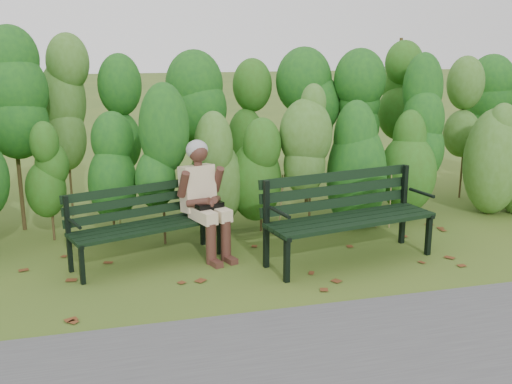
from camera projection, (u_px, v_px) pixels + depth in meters
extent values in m
plane|color=#3F5C21|center=(265.00, 270.00, 6.17)|extent=(80.00, 80.00, 0.00)
cylinder|color=#47381E|center=(52.00, 214.00, 6.76)|extent=(0.03, 0.03, 0.80)
ellipsoid|color=#305B19|center=(47.00, 158.00, 6.60)|extent=(0.64, 0.64, 1.44)
cylinder|color=#47381E|center=(107.00, 210.00, 6.91)|extent=(0.03, 0.03, 0.80)
ellipsoid|color=#305B19|center=(104.00, 156.00, 6.75)|extent=(0.64, 0.64, 1.44)
cylinder|color=#47381E|center=(160.00, 207.00, 7.06)|extent=(0.03, 0.03, 0.80)
ellipsoid|color=#305B19|center=(158.00, 153.00, 6.91)|extent=(0.64, 0.64, 1.44)
cylinder|color=#47381E|center=(211.00, 203.00, 7.21)|extent=(0.03, 0.03, 0.80)
ellipsoid|color=#305B19|center=(210.00, 151.00, 7.06)|extent=(0.64, 0.64, 1.44)
cylinder|color=#47381E|center=(260.00, 200.00, 7.37)|extent=(0.03, 0.03, 0.80)
ellipsoid|color=#305B19|center=(260.00, 148.00, 7.21)|extent=(0.64, 0.64, 1.44)
cylinder|color=#47381E|center=(307.00, 196.00, 7.52)|extent=(0.03, 0.03, 0.80)
ellipsoid|color=#305B19|center=(308.00, 146.00, 7.36)|extent=(0.64, 0.64, 1.44)
cylinder|color=#47381E|center=(352.00, 193.00, 7.67)|extent=(0.03, 0.03, 0.80)
ellipsoid|color=#305B19|center=(354.00, 144.00, 7.51)|extent=(0.64, 0.64, 1.44)
cylinder|color=#47381E|center=(396.00, 190.00, 7.82)|extent=(0.03, 0.03, 0.80)
ellipsoid|color=#305B19|center=(398.00, 142.00, 7.66)|extent=(0.64, 0.64, 1.44)
cylinder|color=#47381E|center=(437.00, 188.00, 7.97)|extent=(0.03, 0.03, 0.80)
ellipsoid|color=#305B19|center=(441.00, 140.00, 7.82)|extent=(0.64, 0.64, 1.44)
cylinder|color=#47381E|center=(477.00, 185.00, 8.13)|extent=(0.03, 0.03, 0.80)
ellipsoid|color=#305B19|center=(482.00, 138.00, 7.97)|extent=(0.64, 0.64, 1.44)
cylinder|color=#47381E|center=(10.00, 184.00, 7.52)|extent=(0.04, 0.04, 1.10)
ellipsoid|color=#1A4E1D|center=(3.00, 114.00, 7.31)|extent=(0.70, 0.70, 1.98)
cylinder|color=#47381E|center=(74.00, 181.00, 7.71)|extent=(0.04, 0.04, 1.10)
ellipsoid|color=#1A4E1D|center=(68.00, 112.00, 7.50)|extent=(0.70, 0.70, 1.98)
cylinder|color=#47381E|center=(134.00, 177.00, 7.90)|extent=(0.04, 0.04, 1.10)
ellipsoid|color=#1A4E1D|center=(131.00, 111.00, 7.69)|extent=(0.70, 0.70, 1.98)
cylinder|color=#47381E|center=(192.00, 174.00, 8.10)|extent=(0.04, 0.04, 1.10)
ellipsoid|color=#1A4E1D|center=(190.00, 109.00, 7.88)|extent=(0.70, 0.70, 1.98)
cylinder|color=#47381E|center=(247.00, 171.00, 8.29)|extent=(0.04, 0.04, 1.10)
ellipsoid|color=#1A4E1D|center=(247.00, 107.00, 8.07)|extent=(0.70, 0.70, 1.98)
cylinder|color=#47381E|center=(299.00, 168.00, 8.48)|extent=(0.04, 0.04, 1.10)
ellipsoid|color=#1A4E1D|center=(300.00, 106.00, 8.26)|extent=(0.70, 0.70, 1.98)
cylinder|color=#47381E|center=(350.00, 165.00, 8.67)|extent=(0.04, 0.04, 1.10)
ellipsoid|color=#1A4E1D|center=(352.00, 104.00, 8.45)|extent=(0.70, 0.70, 1.98)
cylinder|color=#47381E|center=(398.00, 163.00, 8.86)|extent=(0.04, 0.04, 1.10)
ellipsoid|color=#1A4E1D|center=(401.00, 103.00, 8.64)|extent=(0.70, 0.70, 1.98)
cylinder|color=#47381E|center=(444.00, 160.00, 9.05)|extent=(0.04, 0.04, 1.10)
ellipsoid|color=#1A4E1D|center=(448.00, 102.00, 8.83)|extent=(0.70, 0.70, 1.98)
cylinder|color=#47381E|center=(488.00, 158.00, 9.24)|extent=(0.04, 0.04, 1.10)
ellipsoid|color=#1A4E1D|center=(493.00, 100.00, 9.02)|extent=(0.70, 0.70, 1.98)
cube|color=brown|center=(154.00, 273.00, 6.09)|extent=(0.09, 0.10, 0.01)
cube|color=brown|center=(239.00, 269.00, 6.21)|extent=(0.10, 0.09, 0.01)
cube|color=brown|center=(158.00, 258.00, 6.51)|extent=(0.08, 0.09, 0.01)
cube|color=brown|center=(252.00, 262.00, 6.40)|extent=(0.11, 0.11, 0.01)
cube|color=brown|center=(189.00, 251.00, 6.72)|extent=(0.10, 0.08, 0.01)
cube|color=brown|center=(397.00, 232.00, 7.39)|extent=(0.10, 0.08, 0.01)
cube|color=brown|center=(125.00, 253.00, 6.66)|extent=(0.11, 0.11, 0.01)
cube|color=brown|center=(423.00, 250.00, 6.75)|extent=(0.09, 0.10, 0.01)
cube|color=brown|center=(174.00, 295.00, 5.57)|extent=(0.11, 0.10, 0.01)
cube|color=brown|center=(465.00, 250.00, 6.76)|extent=(0.11, 0.11, 0.01)
cube|color=brown|center=(225.00, 270.00, 6.17)|extent=(0.10, 0.11, 0.01)
cube|color=brown|center=(447.00, 288.00, 5.73)|extent=(0.07, 0.09, 0.01)
cube|color=brown|center=(92.00, 274.00, 6.06)|extent=(0.10, 0.11, 0.01)
cube|color=brown|center=(99.00, 309.00, 5.28)|extent=(0.08, 0.10, 0.01)
cube|color=brown|center=(509.00, 281.00, 5.90)|extent=(0.08, 0.10, 0.01)
cube|color=brown|center=(100.00, 272.00, 6.12)|extent=(0.10, 0.11, 0.01)
cube|color=brown|center=(267.00, 250.00, 6.78)|extent=(0.11, 0.11, 0.01)
cube|color=brown|center=(469.00, 253.00, 6.65)|extent=(0.11, 0.09, 0.01)
cube|color=black|center=(154.00, 231.00, 6.15)|extent=(1.55, 0.61, 0.04)
cube|color=black|center=(150.00, 228.00, 6.24)|extent=(1.55, 0.61, 0.04)
cube|color=black|center=(145.00, 226.00, 6.33)|extent=(1.55, 0.61, 0.04)
cube|color=black|center=(141.00, 223.00, 6.42)|extent=(1.55, 0.61, 0.04)
cube|color=black|center=(138.00, 212.00, 6.46)|extent=(1.54, 0.57, 0.09)
cube|color=black|center=(137.00, 201.00, 6.44)|extent=(1.54, 0.57, 0.09)
cube|color=black|center=(135.00, 189.00, 6.42)|extent=(1.54, 0.57, 0.09)
cube|color=black|center=(82.00, 265.00, 5.78)|extent=(0.06, 0.06, 0.40)
cube|color=black|center=(68.00, 234.00, 6.04)|extent=(0.06, 0.06, 0.80)
cube|color=black|center=(75.00, 242.00, 5.88)|extent=(0.19, 0.44, 0.04)
cylinder|color=black|center=(75.00, 224.00, 5.79)|extent=(0.14, 0.33, 0.03)
cube|color=black|center=(219.00, 237.00, 6.60)|extent=(0.06, 0.06, 0.40)
cube|color=black|center=(202.00, 211.00, 6.86)|extent=(0.06, 0.06, 0.80)
cube|color=black|center=(211.00, 217.00, 6.70)|extent=(0.19, 0.44, 0.04)
cylinder|color=black|center=(213.00, 201.00, 6.62)|extent=(0.14, 0.33, 0.03)
cube|color=black|center=(362.00, 225.00, 6.15)|extent=(1.85, 0.47, 0.04)
cube|color=black|center=(355.00, 221.00, 6.26)|extent=(1.85, 0.47, 0.04)
cube|color=black|center=(348.00, 218.00, 6.37)|extent=(1.85, 0.47, 0.04)
cube|color=black|center=(341.00, 215.00, 6.49)|extent=(1.85, 0.47, 0.04)
cube|color=black|center=(337.00, 203.00, 6.54)|extent=(1.84, 0.41, 0.11)
cube|color=black|center=(336.00, 190.00, 6.52)|extent=(1.84, 0.41, 0.11)
cube|color=black|center=(336.00, 177.00, 6.50)|extent=(1.84, 0.41, 0.11)
cube|color=black|center=(287.00, 260.00, 5.82)|extent=(0.06, 0.06, 0.46)
cube|color=black|center=(266.00, 225.00, 6.15)|extent=(0.06, 0.06, 0.93)
cube|color=black|center=(277.00, 233.00, 5.95)|extent=(0.15, 0.52, 0.04)
cylinder|color=black|center=(280.00, 212.00, 5.85)|extent=(0.11, 0.39, 0.04)
cube|color=black|center=(429.00, 235.00, 6.57)|extent=(0.06, 0.06, 0.46)
cube|color=black|center=(404.00, 205.00, 6.90)|extent=(0.06, 0.06, 0.93)
cube|color=black|center=(417.00, 211.00, 6.70)|extent=(0.15, 0.52, 0.04)
cylinder|color=black|center=(422.00, 193.00, 6.60)|extent=(0.11, 0.39, 0.04)
cube|color=beige|center=(203.00, 215.00, 6.38)|extent=(0.27, 0.45, 0.13)
cube|color=beige|center=(217.00, 213.00, 6.48)|extent=(0.27, 0.45, 0.13)
cylinder|color=#4B2920|center=(211.00, 244.00, 6.31)|extent=(0.14, 0.14, 0.44)
cylinder|color=#4B2920|center=(226.00, 241.00, 6.41)|extent=(0.14, 0.14, 0.44)
cube|color=#4B2920|center=(215.00, 263.00, 6.29)|extent=(0.15, 0.22, 0.06)
cube|color=#4B2920|center=(230.00, 260.00, 6.39)|extent=(0.15, 0.22, 0.06)
cube|color=beige|center=(198.00, 188.00, 6.60)|extent=(0.42, 0.36, 0.52)
cylinder|color=#4B2920|center=(198.00, 164.00, 6.51)|extent=(0.09, 0.09, 0.10)
sphere|color=#4B2920|center=(198.00, 152.00, 6.47)|extent=(0.21, 0.21, 0.21)
ellipsoid|color=gray|center=(197.00, 150.00, 6.49)|extent=(0.24, 0.23, 0.22)
cylinder|color=#4B2920|center=(184.00, 184.00, 6.40)|extent=(0.15, 0.23, 0.31)
cylinder|color=#4B2920|center=(218.00, 179.00, 6.62)|extent=(0.15, 0.23, 0.31)
cylinder|color=#4B2920|center=(199.00, 202.00, 6.39)|extent=(0.27, 0.22, 0.13)
cylinder|color=#4B2920|center=(216.00, 200.00, 6.51)|extent=(0.17, 0.28, 0.13)
sphere|color=#4B2920|center=(210.00, 204.00, 6.40)|extent=(0.11, 0.11, 0.11)
cube|color=black|center=(210.00, 210.00, 6.43)|extent=(0.32, 0.21, 0.16)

